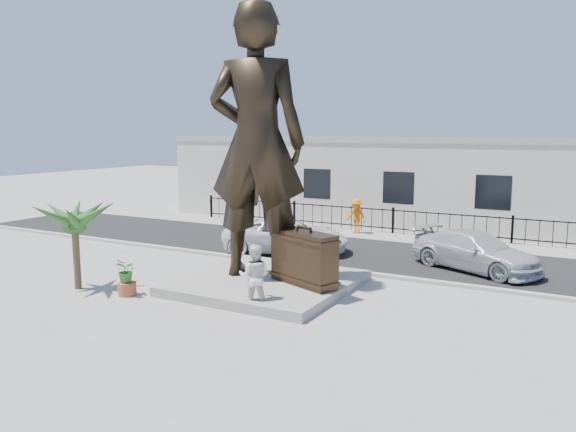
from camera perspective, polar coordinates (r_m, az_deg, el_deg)
name	(u,v)px	position (r m, az deg, el deg)	size (l,w,h in m)	color
ground	(256,302)	(16.77, -3.31, -8.70)	(100.00, 100.00, 0.00)	#9E9991
street	(356,251)	(23.71, 6.97, -3.59)	(40.00, 7.00, 0.01)	black
curb	(321,268)	(20.57, 3.35, -5.27)	(40.00, 0.25, 0.12)	#A5A399
far_sidewalk	(387,236)	(27.40, 10.06, -2.00)	(40.00, 2.50, 0.02)	#9E9991
plinth	(267,283)	(18.20, -2.15, -6.80)	(5.20, 5.20, 0.30)	gray
fence	(393,221)	(28.05, 10.62, -0.55)	(22.00, 0.10, 1.20)	black
building	(418,182)	(31.86, 13.04, 3.36)	(28.00, 7.00, 4.40)	silver
statue	(257,143)	(18.00, -3.22, 7.44)	(3.15, 2.07, 8.65)	black
suitcase	(304,258)	(17.30, 1.62, -4.29)	(2.34, 0.74, 1.65)	#302214
tourist	(255,277)	(15.91, -3.42, -6.17)	(0.90, 0.71, 1.86)	silver
car_white	(286,235)	(23.20, -0.21, -1.98)	(2.37, 5.14, 1.43)	silver
car_silver	(475,251)	(21.36, 18.51, -3.39)	(1.96, 4.82, 1.40)	#B8BBBD
worker	(356,216)	(27.75, 6.94, -0.01)	(1.09, 0.62, 1.68)	orange
palm_tree	(78,289)	(19.31, -20.52, -6.92)	(1.80, 1.80, 3.20)	#26541E
planter	(127,289)	(18.02, -16.02, -7.13)	(0.56, 0.56, 0.40)	#AD4D2D
shrub	(126,271)	(17.88, -16.10, -5.35)	(0.68, 0.59, 0.75)	#2B6B23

